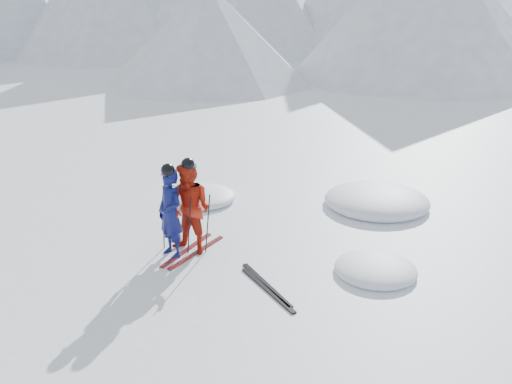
% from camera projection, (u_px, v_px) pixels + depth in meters
% --- Properties ---
extents(ground, '(160.00, 160.00, 0.00)m').
position_uv_depth(ground, '(316.00, 269.00, 10.06)').
color(ground, white).
rests_on(ground, ground).
extents(skier_blue, '(0.75, 0.62, 1.76)m').
position_uv_depth(skier_blue, '(170.00, 213.00, 10.30)').
color(skier_blue, '#0D124F').
rests_on(skier_blue, ground).
extents(skier_red, '(0.90, 0.71, 1.83)m').
position_uv_depth(skier_red, '(190.00, 209.00, 10.43)').
color(skier_red, '#B4210E').
rests_on(skier_red, ground).
extents(pole_blue_left, '(0.12, 0.08, 1.17)m').
position_uv_depth(pole_blue_left, '(163.00, 222.00, 10.66)').
color(pole_blue_left, black).
rests_on(pole_blue_left, ground).
extents(pole_blue_right, '(0.12, 0.07, 1.17)m').
position_uv_depth(pole_blue_right, '(189.00, 225.00, 10.50)').
color(pole_blue_right, black).
rests_on(pole_blue_right, ground).
extents(pole_red_left, '(0.12, 0.10, 1.22)m').
position_uv_depth(pole_red_left, '(185.00, 216.00, 10.88)').
color(pole_red_left, black).
rests_on(pole_red_left, ground).
extents(pole_red_right, '(0.12, 0.09, 1.22)m').
position_uv_depth(pole_red_right, '(208.00, 224.00, 10.53)').
color(pole_red_right, black).
rests_on(pole_red_right, ground).
extents(ski_worn_left, '(0.12, 1.70, 0.03)m').
position_uv_depth(ski_worn_left, '(187.00, 250.00, 10.79)').
color(ski_worn_left, black).
rests_on(ski_worn_left, ground).
extents(ski_worn_right, '(0.18, 1.70, 0.03)m').
position_uv_depth(ski_worn_right, '(197.00, 252.00, 10.69)').
color(ski_worn_right, black).
rests_on(ski_worn_right, ground).
extents(ski_loose_a, '(1.46, 1.03, 0.03)m').
position_uv_depth(ski_loose_a, '(266.00, 284.00, 9.49)').
color(ski_loose_a, black).
rests_on(ski_loose_a, ground).
extents(ski_loose_b, '(1.49, 0.98, 0.03)m').
position_uv_depth(ski_loose_b, '(267.00, 290.00, 9.32)').
color(ski_loose_b, black).
rests_on(ski_loose_b, ground).
extents(snow_lumps, '(6.56, 5.37, 0.55)m').
position_uv_depth(snow_lumps, '(336.00, 211.00, 12.76)').
color(snow_lumps, white).
rests_on(snow_lumps, ground).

